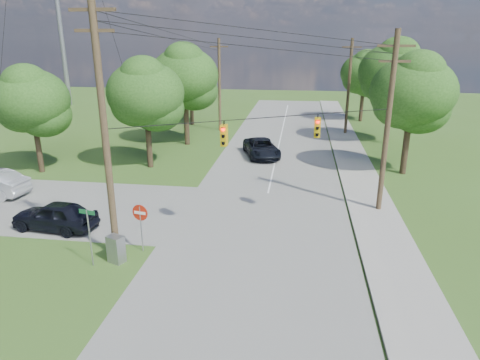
# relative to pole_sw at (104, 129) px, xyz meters

# --- Properties ---
(ground) EXTENTS (140.00, 140.00, 0.00)m
(ground) POSITION_rel_pole_sw_xyz_m (4.60, -0.40, -6.23)
(ground) COLOR #395B1E
(ground) RESTS_ON ground
(main_road) EXTENTS (10.00, 100.00, 0.03)m
(main_road) POSITION_rel_pole_sw_xyz_m (6.60, 4.60, -6.21)
(main_road) COLOR gray
(main_road) RESTS_ON ground
(sidewalk_east) EXTENTS (2.60, 100.00, 0.12)m
(sidewalk_east) POSITION_rel_pole_sw_xyz_m (13.30, 4.60, -6.17)
(sidewalk_east) COLOR gray
(sidewalk_east) RESTS_ON ground
(pole_sw) EXTENTS (2.00, 0.32, 12.00)m
(pole_sw) POSITION_rel_pole_sw_xyz_m (0.00, 0.00, 0.00)
(pole_sw) COLOR brown
(pole_sw) RESTS_ON ground
(pole_ne) EXTENTS (2.00, 0.32, 10.50)m
(pole_ne) POSITION_rel_pole_sw_xyz_m (13.50, 7.60, -0.76)
(pole_ne) COLOR brown
(pole_ne) RESTS_ON ground
(pole_north_e) EXTENTS (2.00, 0.32, 10.00)m
(pole_north_e) POSITION_rel_pole_sw_xyz_m (13.50, 29.60, -1.10)
(pole_north_e) COLOR brown
(pole_north_e) RESTS_ON ground
(pole_north_w) EXTENTS (2.00, 0.32, 10.00)m
(pole_north_w) POSITION_rel_pole_sw_xyz_m (-0.40, 29.60, -1.10)
(pole_north_w) COLOR brown
(pole_north_w) RESTS_ON ground
(power_lines) EXTENTS (13.93, 29.62, 4.93)m
(power_lines) POSITION_rel_pole_sw_xyz_m (6.10, 11.14, 2.93)
(power_lines) COLOR black
(power_lines) RESTS_ON ground
(traffic_signals) EXTENTS (4.91, 3.27, 1.05)m
(traffic_signals) POSITION_rel_pole_sw_xyz_m (7.15, 4.03, -0.73)
(traffic_signals) COLOR gold
(traffic_signals) RESTS_ON ground
(tree_w_near) EXTENTS (6.00, 6.00, 8.40)m
(tree_w_near) POSITION_rel_pole_sw_xyz_m (-3.40, 14.60, -0.30)
(tree_w_near) COLOR #423321
(tree_w_near) RESTS_ON ground
(tree_w_mid) EXTENTS (6.40, 6.40, 9.22)m
(tree_w_mid) POSITION_rel_pole_sw_xyz_m (-2.40, 22.60, 0.35)
(tree_w_mid) COLOR #423321
(tree_w_mid) RESTS_ON ground
(tree_w_far) EXTENTS (6.00, 6.00, 8.73)m
(tree_w_far) POSITION_rel_pole_sw_xyz_m (-4.40, 32.60, 0.02)
(tree_w_far) COLOR #423321
(tree_w_far) RESTS_ON ground
(tree_e_near) EXTENTS (6.20, 6.20, 8.81)m
(tree_e_near) POSITION_rel_pole_sw_xyz_m (16.60, 15.60, 0.02)
(tree_e_near) COLOR #423321
(tree_e_near) RESTS_ON ground
(tree_e_mid) EXTENTS (6.60, 6.60, 9.64)m
(tree_e_mid) POSITION_rel_pole_sw_xyz_m (17.10, 25.60, 0.68)
(tree_e_mid) COLOR #423321
(tree_e_mid) RESTS_ON ground
(tree_e_far) EXTENTS (5.80, 5.80, 8.32)m
(tree_e_far) POSITION_rel_pole_sw_xyz_m (16.10, 37.60, -0.31)
(tree_e_far) COLOR #423321
(tree_e_far) RESTS_ON ground
(tree_cross_n) EXTENTS (5.60, 5.60, 7.91)m
(tree_cross_n) POSITION_rel_pole_sw_xyz_m (-11.40, 12.10, -0.63)
(tree_cross_n) COLOR #423321
(tree_cross_n) RESTS_ON ground
(car_cross_dark) EXTENTS (4.85, 2.40, 1.59)m
(car_cross_dark) POSITION_rel_pole_sw_xyz_m (-4.47, 2.30, -5.40)
(car_cross_dark) COLOR black
(car_cross_dark) RESTS_ON cross_road
(car_main_north) EXTENTS (4.09, 6.04, 1.54)m
(car_main_north) POSITION_rel_pole_sw_xyz_m (5.28, 18.98, -5.43)
(car_main_north) COLOR black
(car_main_north) RESTS_ON main_road
(control_cabinet) EXTENTS (0.88, 0.77, 1.32)m
(control_cabinet) POSITION_rel_pole_sw_xyz_m (0.28, -0.64, -5.57)
(control_cabinet) COLOR gray
(control_cabinet) RESTS_ON ground
(do_not_enter_sign) EXTENTS (0.81, 0.19, 2.45)m
(do_not_enter_sign) POSITION_rel_pole_sw_xyz_m (1.10, 0.57, -4.44)
(do_not_enter_sign) COLOR gray
(do_not_enter_sign) RESTS_ON ground
(street_name_sign) EXTENTS (0.82, 0.20, 2.78)m
(street_name_sign) POSITION_rel_pole_sw_xyz_m (-0.69, -1.10, -4.47)
(street_name_sign) COLOR gray
(street_name_sign) RESTS_ON ground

